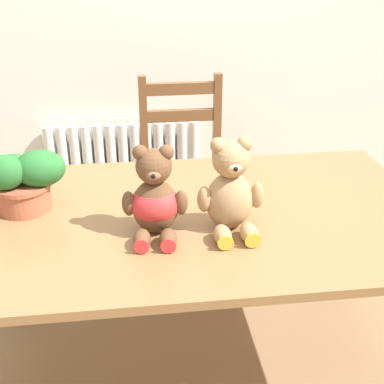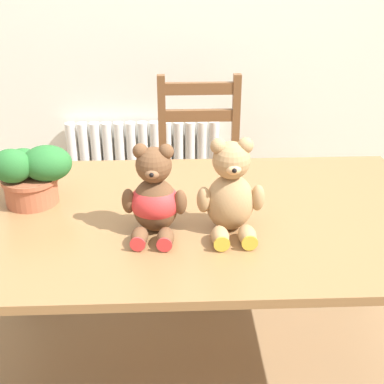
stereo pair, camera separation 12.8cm
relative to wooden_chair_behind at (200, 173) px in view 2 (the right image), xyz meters
name	(u,v)px [view 2 (the right image)]	position (x,y,z in m)	size (l,w,h in m)	color
radiator	(145,178)	(-0.31, 0.38, -0.20)	(0.88, 0.10, 0.62)	white
dining_table	(204,233)	(-0.04, -0.87, 0.16)	(1.59, 0.97, 0.72)	olive
wooden_chair_behind	(200,173)	(0.00, 0.00, 0.00)	(0.42, 0.44, 0.95)	brown
teddy_bear_left	(155,198)	(-0.20, -0.98, 0.36)	(0.21, 0.22, 0.30)	brown
teddy_bear_right	(231,193)	(0.04, -0.98, 0.38)	(0.22, 0.22, 0.31)	tan
potted_plant	(31,174)	(-0.64, -0.76, 0.36)	(0.26, 0.20, 0.22)	#B25B3D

